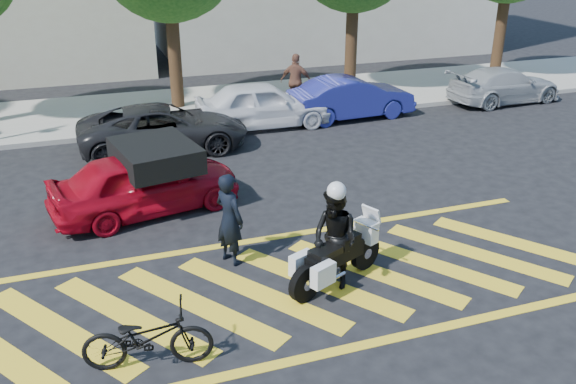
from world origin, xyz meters
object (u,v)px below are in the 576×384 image
object	(u,v)px
red_convertible	(145,182)
parked_far_right	(505,85)
bicycle	(147,338)
parked_right	(352,98)
officer_bike	(229,219)
officer_moto	(335,239)
parked_mid_right	(263,104)
police_motorcycle	(335,258)
parked_mid_left	(164,128)

from	to	relation	value
red_convertible	parked_far_right	bearing A→B (deg)	-80.57
bicycle	red_convertible	world-z (taller)	red_convertible
parked_right	parked_far_right	world-z (taller)	parked_right
officer_bike	officer_moto	world-z (taller)	officer_moto
bicycle	parked_mid_right	world-z (taller)	parked_mid_right
bicycle	officer_moto	distance (m)	3.62
parked_far_right	officer_bike	bearing A→B (deg)	119.89
officer_moto	parked_right	distance (m)	10.39
parked_mid_right	red_convertible	bearing A→B (deg)	141.99
officer_moto	parked_mid_right	world-z (taller)	officer_moto
parked_far_right	police_motorcycle	bearing A→B (deg)	128.13
parked_mid_right	parked_far_right	distance (m)	9.10
parked_mid_left	officer_bike	bearing A→B (deg)	-175.77
officer_moto	red_convertible	world-z (taller)	officer_moto
bicycle	parked_right	distance (m)	13.18
officer_moto	parked_right	xyz separation A→B (m)	(4.57, 9.33, -0.23)
officer_bike	parked_mid_right	xyz separation A→B (m)	(3.04, 7.94, -0.17)
bicycle	police_motorcycle	world-z (taller)	police_motorcycle
officer_moto	parked_mid_right	distance (m)	9.45
red_convertible	parked_right	size ratio (longest dim) A/B	1.00
officer_bike	parked_right	distance (m)	10.02
parked_mid_left	parked_mid_right	distance (m)	3.50
bicycle	parked_right	world-z (taller)	parked_right
officer_bike	parked_mid_left	size ratio (longest dim) A/B	0.38
police_motorcycle	officer_bike	bearing A→B (deg)	113.62
police_motorcycle	red_convertible	bearing A→B (deg)	99.36
officer_bike	parked_mid_left	bearing A→B (deg)	-25.62
bicycle	parked_right	bearing A→B (deg)	-26.66
parked_far_right	parked_right	bearing A→B (deg)	86.70
bicycle	parked_mid_left	size ratio (longest dim) A/B	0.40
bicycle	parked_far_right	distance (m)	17.50
parked_right	parked_far_right	bearing A→B (deg)	-93.15
parked_mid_right	parked_far_right	bearing A→B (deg)	-88.43
parked_mid_right	parked_right	xyz separation A→B (m)	(3.06, 0.00, -0.05)
red_convertible	police_motorcycle	bearing A→B (deg)	-157.96
officer_bike	bicycle	xyz separation A→B (m)	(-1.86, -2.55, -0.41)
officer_bike	bicycle	world-z (taller)	officer_bike
parked_mid_right	officer_bike	bearing A→B (deg)	160.61
bicycle	parked_mid_right	bearing A→B (deg)	-14.51
officer_bike	officer_moto	bearing A→B (deg)	-159.71
parked_far_right	red_convertible	bearing A→B (deg)	107.84
officer_moto	parked_mid_left	xyz separation A→B (m)	(-1.78, 8.13, -0.26)
bicycle	parked_mid_left	world-z (taller)	parked_mid_left
police_motorcycle	parked_right	bearing A→B (deg)	39.64
parked_mid_left	parked_right	bearing A→B (deg)	-77.19
bicycle	parked_mid_right	distance (m)	11.59
parked_right	police_motorcycle	bearing A→B (deg)	150.90
parked_mid_left	red_convertible	bearing A→B (deg)	168.21
officer_moto	police_motorcycle	bearing A→B (deg)	26.34
officer_bike	bicycle	bearing A→B (deg)	116.26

